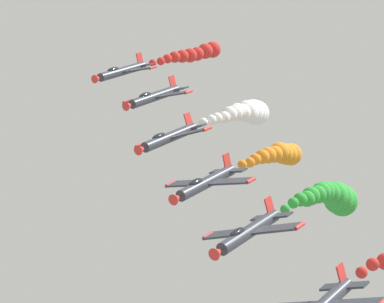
# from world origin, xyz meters

# --- Properties ---
(airplane_left_inner) EXTENTS (9.21, 10.35, 3.44)m
(airplane_left_inner) POSITION_xyz_m (-12.78, 11.09, 119.94)
(airplane_left_inner) COLOR #333842
(smoke_trail_left_inner) EXTENTS (5.65, 23.10, 8.68)m
(smoke_trail_left_inner) POSITION_xyz_m (-10.59, -11.75, 115.63)
(smoke_trail_left_inner) COLOR green
(airplane_right_inner) EXTENTS (9.40, 10.35, 3.08)m
(airplane_right_inner) POSITION_xyz_m (-4.48, 4.54, 120.85)
(airplane_right_inner) COLOR #333842
(smoke_trail_right_inner) EXTENTS (3.83, 16.93, 4.98)m
(smoke_trail_right_inner) POSITION_xyz_m (-3.18, -13.49, 118.74)
(smoke_trail_right_inner) COLOR orange
(airplane_left_outer) EXTENTS (9.09, 10.35, 3.65)m
(airplane_left_outer) POSITION_xyz_m (4.31, -2.18, 122.31)
(airplane_left_outer) COLOR #333842
(smoke_trail_left_outer) EXTENTS (7.42, 24.02, 6.57)m
(smoke_trail_left_outer) POSITION_xyz_m (7.67, -25.53, 119.49)
(smoke_trail_left_outer) COLOR white
(airplane_right_outer) EXTENTS (9.34, 10.35, 3.21)m
(airplane_right_outer) POSITION_xyz_m (12.57, -11.18, 123.83)
(airplane_right_outer) COLOR #333842
(airplane_trailing) EXTENTS (9.39, 10.35, 3.09)m
(airplane_trailing) POSITION_xyz_m (21.88, -17.18, 124.76)
(airplane_trailing) COLOR #333842
(smoke_trail_trailing) EXTENTS (2.96, 15.42, 2.40)m
(smoke_trail_trailing) POSITION_xyz_m (21.23, -33.83, 124.51)
(smoke_trail_trailing) COLOR red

